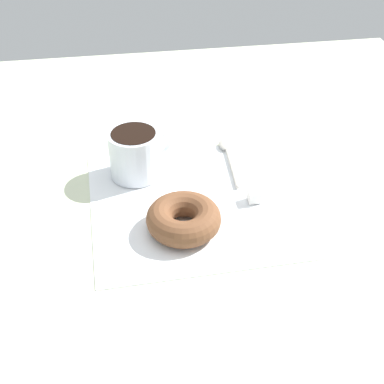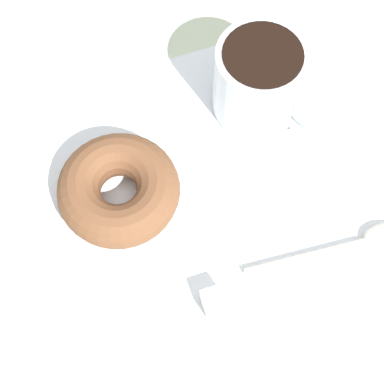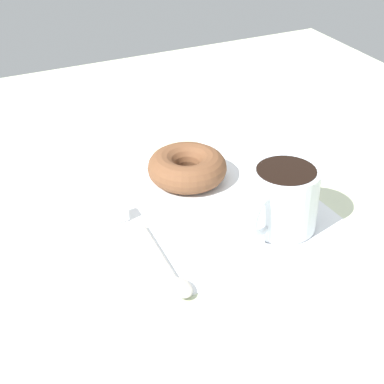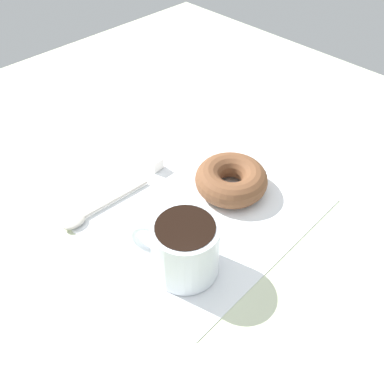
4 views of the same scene
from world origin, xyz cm
name	(u,v)px [view 2 (image 2 of 4)]	position (x,y,z in cm)	size (l,w,h in cm)	color
ground_plane	(217,206)	(0.00, 0.00, -1.00)	(120.00, 120.00, 2.00)	beige
napkin	(192,201)	(-2.28, 0.74, 0.15)	(31.98, 31.98, 0.30)	white
coffee_cup	(260,80)	(7.07, 8.77, 4.49)	(8.54, 11.08, 8.09)	silver
donut	(119,190)	(-8.53, 2.99, 2.29)	(11.19, 11.19, 3.98)	brown
spoon	(359,241)	(10.70, -7.81, 0.69)	(14.91, 2.59, 0.90)	#B7B2A8
sugar_cube	(214,301)	(-3.48, -9.10, 1.29)	(1.97, 1.97, 1.97)	white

